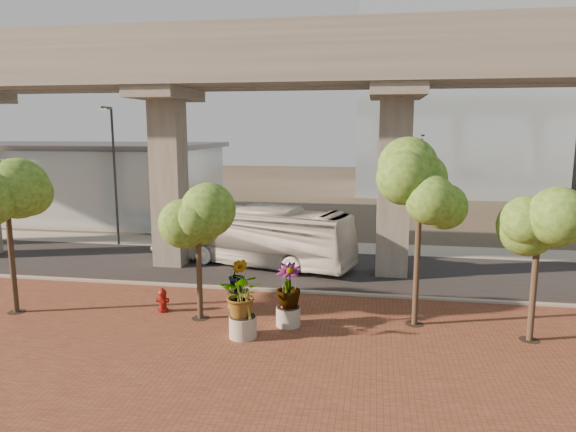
# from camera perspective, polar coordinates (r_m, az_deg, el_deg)

# --- Properties ---
(ground) EXTENTS (160.00, 160.00, 0.00)m
(ground) POSITION_cam_1_polar(r_m,az_deg,el_deg) (26.00, -1.97, -7.07)
(ground) COLOR #333025
(ground) RESTS_ON ground
(brick_plaza) EXTENTS (70.00, 13.00, 0.06)m
(brick_plaza) POSITION_cam_1_polar(r_m,az_deg,el_deg) (18.69, -7.02, -13.88)
(brick_plaza) COLOR brown
(brick_plaza) RESTS_ON ground
(asphalt_road) EXTENTS (90.00, 8.00, 0.04)m
(asphalt_road) POSITION_cam_1_polar(r_m,az_deg,el_deg) (27.88, -1.15, -5.87)
(asphalt_road) COLOR black
(asphalt_road) RESTS_ON ground
(curb_strip) EXTENTS (70.00, 0.25, 0.16)m
(curb_strip) POSITION_cam_1_polar(r_m,az_deg,el_deg) (24.11, -2.93, -8.22)
(curb_strip) COLOR gray
(curb_strip) RESTS_ON ground
(far_sidewalk) EXTENTS (90.00, 3.00, 0.06)m
(far_sidewalk) POSITION_cam_1_polar(r_m,az_deg,el_deg) (33.14, 0.62, -3.35)
(far_sidewalk) COLOR gray
(far_sidewalk) RESTS_ON ground
(transit_viaduct) EXTENTS (72.00, 5.60, 12.40)m
(transit_viaduct) POSITION_cam_1_polar(r_m,az_deg,el_deg) (26.88, -1.20, 9.24)
(transit_viaduct) COLOR gray
(transit_viaduct) RESTS_ON ground
(station_pavilion) EXTENTS (23.00, 13.00, 6.30)m
(station_pavilion) POSITION_cam_1_polar(r_m,az_deg,el_deg) (47.71, -22.16, 3.79)
(station_pavilion) COLOR silver
(station_pavilion) RESTS_ON ground
(transit_bus) EXTENTS (12.07, 5.86, 3.28)m
(transit_bus) POSITION_cam_1_polar(r_m,az_deg,el_deg) (28.56, -4.25, -2.18)
(transit_bus) COLOR silver
(transit_bus) RESTS_ON ground
(fire_hydrant) EXTENTS (0.50, 0.45, 1.00)m
(fire_hydrant) POSITION_cam_1_polar(r_m,az_deg,el_deg) (21.94, -13.75, -9.06)
(fire_hydrant) COLOR maroon
(fire_hydrant) RESTS_ON ground
(planter_front) EXTENTS (2.22, 2.22, 2.44)m
(planter_front) POSITION_cam_1_polar(r_m,az_deg,el_deg) (18.56, -5.08, -9.02)
(planter_front) COLOR gray
(planter_front) RESTS_ON ground
(planter_right) EXTENTS (2.27, 2.27, 2.42)m
(planter_right) POSITION_cam_1_polar(r_m,az_deg,el_deg) (19.54, 0.02, -8.05)
(planter_right) COLOR #ABA89B
(planter_right) RESTS_ON ground
(planter_left) EXTENTS (1.91, 1.91, 2.10)m
(planter_left) POSITION_cam_1_polar(r_m,az_deg,el_deg) (21.73, -5.57, -6.79)
(planter_left) COLOR #9A958B
(planter_left) RESTS_ON ground
(street_tree_far_west) EXTENTS (3.89, 3.89, 6.91)m
(street_tree_far_west) POSITION_cam_1_polar(r_m,az_deg,el_deg) (23.07, -28.90, 2.72)
(street_tree_far_west) COLOR #443427
(street_tree_far_west) RESTS_ON ground
(street_tree_near_west) EXTENTS (3.25, 3.25, 5.68)m
(street_tree_near_west) POSITION_cam_1_polar(r_m,az_deg,el_deg) (19.96, -10.03, 0.17)
(street_tree_near_west) COLOR #443427
(street_tree_near_west) RESTS_ON ground
(street_tree_near_east) EXTENTS (3.98, 3.98, 7.01)m
(street_tree_near_east) POSITION_cam_1_polar(r_m,az_deg,el_deg) (19.49, 14.47, 2.76)
(street_tree_near_east) COLOR #443427
(street_tree_near_east) RESTS_ON ground
(street_tree_far_east) EXTENTS (3.11, 3.11, 5.46)m
(street_tree_far_east) POSITION_cam_1_polar(r_m,az_deg,el_deg) (19.55, 26.07, -1.32)
(street_tree_far_east) COLOR #443427
(street_tree_far_east) RESTS_ON ground
(streetlamp_west) EXTENTS (0.44, 1.28, 8.80)m
(streetlamp_west) POSITION_cam_1_polar(r_m,az_deg,el_deg) (34.55, -18.82, 5.24)
(streetlamp_west) COLOR #2F3034
(streetlamp_west) RESTS_ON ground
(streetlamp_east) EXTENTS (0.35, 1.03, 7.13)m
(streetlamp_east) POSITION_cam_1_polar(r_m,az_deg,el_deg) (30.54, 14.45, 3.12)
(streetlamp_east) COLOR #2A2A2F
(streetlamp_east) RESTS_ON ground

